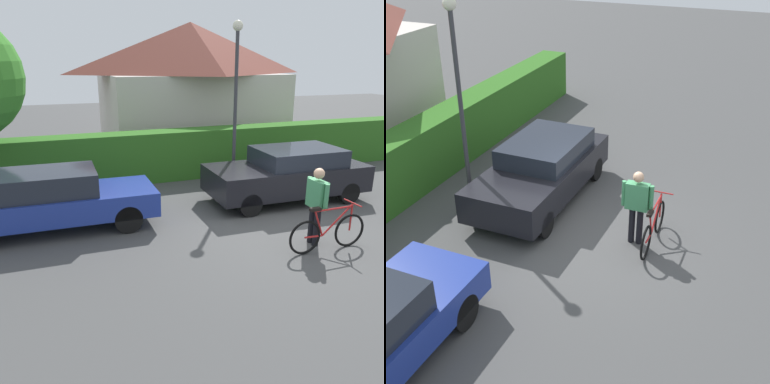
% 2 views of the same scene
% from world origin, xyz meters
% --- Properties ---
extents(ground_plane, '(60.00, 60.00, 0.00)m').
position_xyz_m(ground_plane, '(0.00, 0.00, 0.00)').
color(ground_plane, '#464646').
extents(hedge_row, '(17.60, 0.90, 1.55)m').
position_xyz_m(hedge_row, '(0.00, 4.96, 0.77)').
color(hedge_row, '#2D661E').
rests_on(hedge_row, ground).
extents(parked_car_far, '(4.32, 1.88, 1.43)m').
position_xyz_m(parked_car_far, '(1.15, 1.81, 0.75)').
color(parked_car_far, black).
rests_on(parked_car_far, ground).
extents(bicycle, '(1.78, 0.50, 0.97)m').
position_xyz_m(bicycle, '(0.19, -1.19, 0.40)').
color(bicycle, black).
rests_on(bicycle, ground).
extents(person_rider, '(0.22, 0.66, 1.64)m').
position_xyz_m(person_rider, '(0.12, -0.83, 0.96)').
color(person_rider, black).
rests_on(person_rider, ground).
extents(street_lamp, '(0.28, 0.28, 4.68)m').
position_xyz_m(street_lamp, '(0.18, 3.22, 2.99)').
color(street_lamp, '#38383D').
rests_on(street_lamp, ground).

